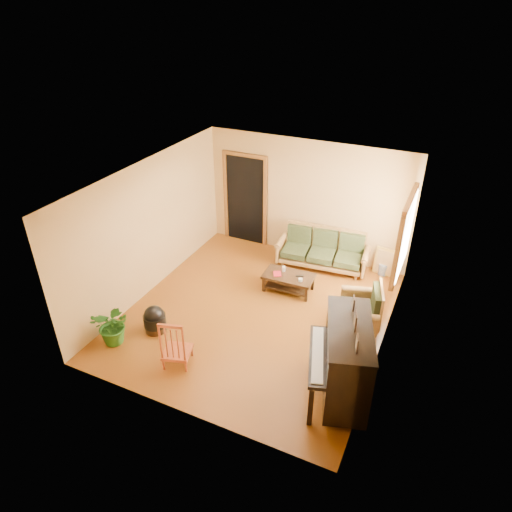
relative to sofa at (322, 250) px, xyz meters
The scene contains 16 objects.
floor 2.19m from the sofa, 104.90° to the right, with size 5.00×5.00×0.00m, color #5E2F0C.
doorway 2.14m from the sofa, 168.81° to the left, with size 1.08×0.16×2.05m, color black.
window 2.13m from the sofa, 25.32° to the right, with size 0.12×1.36×1.46m, color white.
sofa is the anchor object (origin of this frame).
coffee_table 1.20m from the sofa, 105.46° to the right, with size 0.98×0.53×0.36m, color black.
armchair 2.03m from the sofa, 53.86° to the right, with size 0.79×0.83×0.83m, color olive.
piano 3.59m from the sofa, 67.05° to the right, with size 0.84×1.42×1.26m, color black.
footstool 3.82m from the sofa, 121.09° to the right, with size 0.39×0.39×0.37m, color black.
red_chair 3.95m from the sofa, 107.19° to the right, with size 0.42×0.46×0.91m, color #92381A.
leaning_frame 1.32m from the sofa, 11.07° to the left, with size 0.46×0.10×0.62m, color gold.
ceramic_crock 1.32m from the sofa, 11.27° to the left, with size 0.20×0.20×0.25m, color #305192.
potted_plant 4.50m from the sofa, 122.20° to the right, with size 0.65×0.56×0.72m, color #215719.
book 1.38m from the sofa, 115.56° to the right, with size 0.15×0.20×0.02m, color maroon.
candle 1.15m from the sofa, 113.58° to the right, with size 0.06×0.06×0.11m, color white.
glass_jar 1.24m from the sofa, 91.56° to the right, with size 0.08×0.08×0.05m, color silver.
remote 1.09m from the sofa, 95.73° to the right, with size 0.16×0.04×0.02m, color black.
Camera 1 is at (2.82, -6.10, 5.20)m, focal length 32.00 mm.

